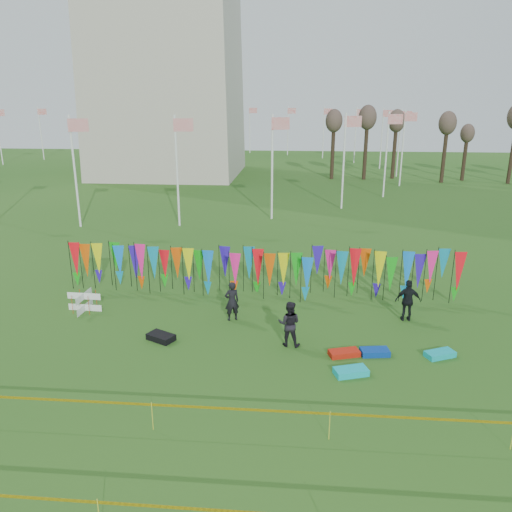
# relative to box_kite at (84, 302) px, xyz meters

# --- Properties ---
(ground) EXTENTS (160.00, 160.00, 0.00)m
(ground) POSITION_rel_box_kite_xyz_m (7.25, -4.97, -0.43)
(ground) COLOR #235217
(ground) RESTS_ON ground
(flagpole_ring) EXTENTS (57.40, 56.16, 8.00)m
(flagpole_ring) POSITION_rel_box_kite_xyz_m (-6.75, 43.03, 3.57)
(flagpole_ring) COLOR white
(flagpole_ring) RESTS_ON ground
(banner_row) EXTENTS (18.64, 0.64, 2.34)m
(banner_row) POSITION_rel_box_kite_xyz_m (7.53, 2.50, 1.03)
(banner_row) COLOR black
(banner_row) RESTS_ON ground
(caution_tape_near) EXTENTS (26.00, 0.02, 0.90)m
(caution_tape_near) POSITION_rel_box_kite_xyz_m (7.03, -7.95, 0.34)
(caution_tape_near) COLOR #E4C004
(caution_tape_near) RESTS_ON ground
(caution_tape_far) EXTENTS (26.00, 0.02, 0.90)m
(caution_tape_far) POSITION_rel_box_kite_xyz_m (7.03, -11.52, 0.34)
(caution_tape_far) COLOR #E4C004
(caution_tape_far) RESTS_ON ground
(box_kite) EXTENTS (0.78, 0.78, 0.87)m
(box_kite) POSITION_rel_box_kite_xyz_m (0.00, 0.00, 0.00)
(box_kite) COLOR #B6260D
(box_kite) RESTS_ON ground
(person_left) EXTENTS (0.75, 0.67, 1.71)m
(person_left) POSITION_rel_box_kite_xyz_m (6.63, -0.37, 0.42)
(person_left) COLOR black
(person_left) RESTS_ON ground
(person_mid) EXTENTS (0.92, 0.63, 1.78)m
(person_mid) POSITION_rel_box_kite_xyz_m (9.09, -2.46, 0.46)
(person_mid) COLOR black
(person_mid) RESTS_ON ground
(person_right) EXTENTS (1.07, 0.62, 1.81)m
(person_right) POSITION_rel_box_kite_xyz_m (14.02, 0.22, 0.47)
(person_right) COLOR black
(person_right) RESTS_ON ground
(kite_bag_turquoise) EXTENTS (1.25, 0.89, 0.23)m
(kite_bag_turquoise) POSITION_rel_box_kite_xyz_m (11.25, -4.45, -0.32)
(kite_bag_turquoise) COLOR #0DC3CF
(kite_bag_turquoise) RESTS_ON ground
(kite_bag_blue) EXTENTS (1.10, 0.68, 0.22)m
(kite_bag_blue) POSITION_rel_box_kite_xyz_m (12.26, -2.95, -0.33)
(kite_bag_blue) COLOR #0A39A2
(kite_bag_blue) RESTS_ON ground
(kite_bag_red) EXTENTS (1.20, 0.81, 0.20)m
(kite_bag_red) POSITION_rel_box_kite_xyz_m (11.13, -3.12, -0.33)
(kite_bag_red) COLOR red
(kite_bag_red) RESTS_ON ground
(kite_bag_black) EXTENTS (1.21, 1.02, 0.24)m
(kite_bag_black) POSITION_rel_box_kite_xyz_m (4.11, -2.47, -0.31)
(kite_bag_black) COLOR black
(kite_bag_black) RESTS_ON ground
(kite_bag_teal) EXTENTS (1.19, 0.91, 0.21)m
(kite_bag_teal) POSITION_rel_box_kite_xyz_m (14.61, -2.91, -0.33)
(kite_bag_teal) COLOR #0DB5BE
(kite_bag_teal) RESTS_ON ground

